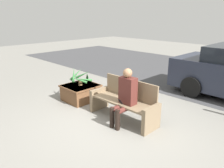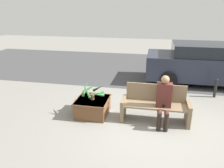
{
  "view_description": "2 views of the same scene",
  "coord_description": "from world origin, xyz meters",
  "px_view_note": "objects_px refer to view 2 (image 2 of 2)",
  "views": [
    {
      "loc": [
        3.13,
        -3.14,
        2.29
      ],
      "look_at": [
        -0.73,
        0.69,
        0.58
      ],
      "focal_mm": 35.0,
      "sensor_mm": 36.0,
      "label": 1
    },
    {
      "loc": [
        -0.05,
        -4.77,
        2.77
      ],
      "look_at": [
        -1.09,
        0.42,
        0.87
      ],
      "focal_mm": 35.0,
      "sensor_mm": 36.0,
      "label": 2
    }
  ],
  "objects_px": {
    "planter_box": "(93,106)",
    "potted_plant": "(93,91)",
    "parked_car": "(204,64)",
    "bench": "(155,105)",
    "bollard_post": "(216,88)",
    "person_seated": "(164,99)"
  },
  "relations": [
    {
      "from": "planter_box",
      "to": "parked_car",
      "type": "bearing_deg",
      "value": 44.78
    },
    {
      "from": "bench",
      "to": "parked_car",
      "type": "relative_size",
      "value": 0.4
    },
    {
      "from": "person_seated",
      "to": "planter_box",
      "type": "xyz_separation_m",
      "value": [
        -1.82,
        0.17,
        -0.44
      ]
    },
    {
      "from": "planter_box",
      "to": "bollard_post",
      "type": "height_order",
      "value": "bollard_post"
    },
    {
      "from": "bench",
      "to": "potted_plant",
      "type": "xyz_separation_m",
      "value": [
        -1.62,
        -0.01,
        0.26
      ]
    },
    {
      "from": "bench",
      "to": "planter_box",
      "type": "xyz_separation_m",
      "value": [
        -1.63,
        -0.02,
        -0.18
      ]
    },
    {
      "from": "bench",
      "to": "bollard_post",
      "type": "bearing_deg",
      "value": 45.29
    },
    {
      "from": "planter_box",
      "to": "potted_plant",
      "type": "xyz_separation_m",
      "value": [
        0.01,
        0.01,
        0.44
      ]
    },
    {
      "from": "potted_plant",
      "to": "parked_car",
      "type": "height_order",
      "value": "parked_car"
    },
    {
      "from": "bench",
      "to": "person_seated",
      "type": "bearing_deg",
      "value": -44.81
    },
    {
      "from": "planter_box",
      "to": "potted_plant",
      "type": "distance_m",
      "value": 0.44
    },
    {
      "from": "parked_car",
      "to": "bollard_post",
      "type": "bearing_deg",
      "value": -84.85
    },
    {
      "from": "bench",
      "to": "parked_car",
      "type": "xyz_separation_m",
      "value": [
        1.73,
        3.32,
        0.32
      ]
    },
    {
      "from": "bench",
      "to": "person_seated",
      "type": "distance_m",
      "value": 0.37
    },
    {
      "from": "bench",
      "to": "person_seated",
      "type": "height_order",
      "value": "person_seated"
    },
    {
      "from": "bench",
      "to": "planter_box",
      "type": "relative_size",
      "value": 1.87
    },
    {
      "from": "bench",
      "to": "person_seated",
      "type": "xyz_separation_m",
      "value": [
        0.19,
        -0.19,
        0.26
      ]
    },
    {
      "from": "bench",
      "to": "parked_car",
      "type": "height_order",
      "value": "parked_car"
    },
    {
      "from": "potted_plant",
      "to": "bollard_post",
      "type": "xyz_separation_m",
      "value": [
        3.48,
        1.89,
        -0.35
      ]
    },
    {
      "from": "bench",
      "to": "bollard_post",
      "type": "height_order",
      "value": "bench"
    },
    {
      "from": "planter_box",
      "to": "bollard_post",
      "type": "relative_size",
      "value": 1.44
    },
    {
      "from": "planter_box",
      "to": "parked_car",
      "type": "xyz_separation_m",
      "value": [
        3.37,
        3.34,
        0.5
      ]
    }
  ]
}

